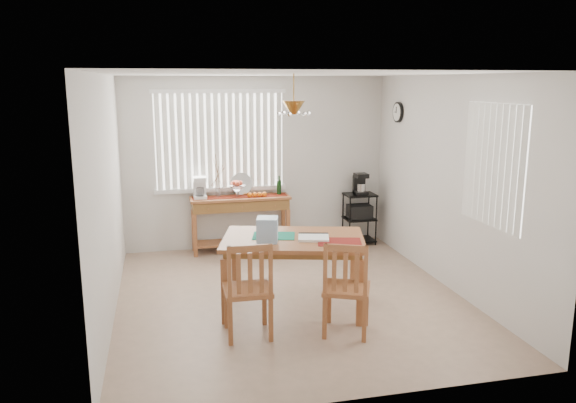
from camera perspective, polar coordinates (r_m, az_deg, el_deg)
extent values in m
cube|color=tan|center=(6.78, 0.22, -9.76)|extent=(4.00, 4.50, 0.01)
cube|color=silver|center=(8.63, -3.27, 3.97)|extent=(4.00, 0.10, 2.60)
cube|color=silver|center=(4.26, 7.35, -4.60)|extent=(4.00, 0.10, 2.60)
cube|color=silver|center=(6.27, -18.32, 0.28)|extent=(0.10, 4.50, 2.60)
cube|color=silver|center=(7.15, 16.44, 1.79)|extent=(0.10, 4.50, 2.60)
cube|color=white|center=(6.29, 0.25, 13.30)|extent=(4.00, 4.50, 0.10)
cube|color=white|center=(8.46, -6.93, 6.12)|extent=(1.90, 0.01, 1.40)
cube|color=white|center=(8.40, -13.04, 5.86)|extent=(0.07, 0.03, 1.40)
cube|color=white|center=(8.40, -12.32, 5.89)|extent=(0.07, 0.03, 1.40)
cube|color=white|center=(8.41, -11.60, 5.93)|extent=(0.07, 0.03, 1.40)
cube|color=white|center=(8.41, -10.87, 5.96)|extent=(0.07, 0.03, 1.40)
cube|color=white|center=(8.41, -10.15, 5.99)|extent=(0.07, 0.03, 1.40)
cube|color=white|center=(8.42, -9.43, 6.02)|extent=(0.07, 0.03, 1.40)
cube|color=white|center=(8.43, -8.71, 6.05)|extent=(0.07, 0.03, 1.40)
cube|color=white|center=(8.43, -7.99, 6.07)|extent=(0.07, 0.03, 1.40)
cube|color=white|center=(8.44, -7.28, 6.10)|extent=(0.07, 0.03, 1.40)
cube|color=white|center=(8.46, -6.56, 6.13)|extent=(0.07, 0.03, 1.40)
cube|color=white|center=(8.47, -5.85, 6.15)|extent=(0.07, 0.03, 1.40)
cube|color=white|center=(8.48, -5.14, 6.18)|extent=(0.07, 0.03, 1.40)
cube|color=white|center=(8.50, -4.43, 6.20)|extent=(0.07, 0.03, 1.40)
cube|color=white|center=(8.51, -3.72, 6.22)|extent=(0.07, 0.03, 1.40)
cube|color=white|center=(8.53, -3.02, 6.24)|extent=(0.07, 0.03, 1.40)
cube|color=white|center=(8.55, -2.32, 6.26)|extent=(0.07, 0.03, 1.40)
cube|color=white|center=(8.57, -1.62, 6.28)|extent=(0.07, 0.03, 1.40)
cube|color=white|center=(8.59, -0.93, 6.30)|extent=(0.07, 0.03, 1.40)
cube|color=white|center=(8.54, -6.78, 1.23)|extent=(1.98, 0.06, 0.06)
cube|color=white|center=(8.39, -7.04, 11.07)|extent=(1.98, 0.06, 0.06)
cube|color=white|center=(6.31, 20.17, 3.45)|extent=(0.01, 1.10, 1.30)
cube|color=white|center=(5.90, 22.69, 2.70)|extent=(0.03, 0.07, 1.30)
cube|color=white|center=(5.99, 22.08, 2.88)|extent=(0.03, 0.07, 1.30)
cube|color=white|center=(6.08, 21.49, 3.05)|extent=(0.03, 0.07, 1.30)
cube|color=white|center=(6.17, 20.92, 3.21)|extent=(0.03, 0.07, 1.30)
cube|color=white|center=(6.26, 20.37, 3.37)|extent=(0.03, 0.07, 1.30)
cube|color=white|center=(6.35, 19.83, 3.53)|extent=(0.03, 0.07, 1.30)
cube|color=white|center=(6.44, 19.30, 3.68)|extent=(0.03, 0.07, 1.30)
cube|color=white|center=(6.54, 18.80, 3.82)|extent=(0.03, 0.07, 1.30)
cube|color=white|center=(6.63, 18.30, 3.96)|extent=(0.03, 0.07, 1.30)
cube|color=white|center=(6.72, 17.82, 4.10)|extent=(0.03, 0.07, 1.30)
cylinder|color=black|center=(8.41, 11.12, 8.89)|extent=(0.04, 0.30, 0.30)
cylinder|color=white|center=(8.40, 10.97, 8.89)|extent=(0.01, 0.25, 0.25)
cylinder|color=olive|center=(5.97, 0.59, 11.25)|extent=(0.01, 0.01, 0.34)
cone|color=olive|center=(5.98, 0.58, 9.53)|extent=(0.24, 0.24, 0.14)
sphere|color=white|center=(6.02, 2.08, 8.97)|extent=(0.05, 0.05, 0.05)
sphere|color=white|center=(6.14, 1.01, 9.03)|extent=(0.05, 0.05, 0.05)
sphere|color=white|center=(6.10, -0.47, 9.02)|extent=(0.05, 0.05, 0.05)
sphere|color=white|center=(5.95, -0.93, 8.94)|extent=(0.05, 0.05, 0.05)
sphere|color=white|center=(5.83, 0.13, 8.87)|extent=(0.05, 0.05, 0.05)
sphere|color=white|center=(5.87, 1.67, 8.89)|extent=(0.05, 0.05, 0.05)
cube|color=#9F5E35|center=(8.40, -4.87, 0.36)|extent=(1.48, 0.42, 0.04)
cube|color=brown|center=(8.42, -4.86, -0.32)|extent=(1.43, 0.38, 0.15)
cube|color=#9F5E35|center=(8.29, -9.42, -3.44)|extent=(0.06, 0.06, 0.64)
cube|color=#9F5E35|center=(8.48, 0.00, -2.92)|extent=(0.06, 0.06, 0.64)
cube|color=#9F5E35|center=(8.60, -9.56, -2.88)|extent=(0.06, 0.06, 0.64)
cube|color=#9F5E35|center=(8.79, -0.47, -2.39)|extent=(0.06, 0.06, 0.64)
cube|color=#9F5E35|center=(8.56, -4.79, -4.08)|extent=(1.37, 0.36, 0.03)
cube|color=red|center=(8.58, -3.26, -3.60)|extent=(0.28, 0.20, 0.09)
cube|color=maroon|center=(8.39, -4.87, 0.50)|extent=(1.41, 0.23, 0.01)
cube|color=white|center=(8.33, -8.92, 0.45)|extent=(0.19, 0.22, 0.05)
cube|color=white|center=(8.38, -8.98, 1.33)|extent=(0.19, 0.07, 0.28)
cube|color=white|center=(8.26, -8.97, 2.25)|extent=(0.19, 0.20, 0.06)
cylinder|color=white|center=(8.29, -8.92, 0.98)|extent=(0.12, 0.12, 0.12)
cylinder|color=white|center=(8.36, -5.18, 0.76)|extent=(0.05, 0.05, 0.09)
cone|color=white|center=(8.35, -5.19, 1.35)|extent=(0.24, 0.24, 0.08)
sphere|color=red|center=(8.34, -4.88, 1.89)|extent=(0.07, 0.07, 0.07)
sphere|color=red|center=(8.38, -5.24, 1.94)|extent=(0.07, 0.07, 0.07)
sphere|color=red|center=(8.33, -5.51, 1.87)|extent=(0.07, 0.07, 0.07)
sphere|color=red|center=(8.29, -5.15, 1.83)|extent=(0.07, 0.07, 0.07)
sphere|color=orange|center=(8.34, -3.92, 0.67)|extent=(0.07, 0.07, 0.07)
sphere|color=orange|center=(8.35, -3.42, 0.70)|extent=(0.07, 0.07, 0.07)
sphere|color=orange|center=(8.36, -2.92, 0.72)|extent=(0.07, 0.07, 0.07)
sphere|color=orange|center=(8.37, -2.42, 0.74)|extent=(0.07, 0.07, 0.07)
cylinder|color=silver|center=(8.53, -4.75, 1.82)|extent=(0.33, 0.08, 0.33)
cylinder|color=white|center=(8.39, -7.12, 0.88)|extent=(0.07, 0.07, 0.13)
cylinder|color=#4C3823|center=(8.34, -7.17, 2.72)|extent=(0.08, 0.04, 0.41)
cylinder|color=#4C3823|center=(8.34, -7.17, 2.88)|extent=(0.13, 0.06, 0.45)
cylinder|color=#4C3823|center=(8.35, -7.16, 2.56)|extent=(0.16, 0.07, 0.34)
cylinder|color=#4C3823|center=(8.33, -7.18, 3.04)|extent=(0.05, 0.03, 0.51)
cylinder|color=#4C3823|center=(8.35, -7.16, 2.50)|extent=(0.20, 0.09, 0.29)
cylinder|color=black|center=(8.52, -0.92, 1.43)|extent=(0.07, 0.07, 0.21)
cylinder|color=black|center=(8.50, -0.92, 2.38)|extent=(0.03, 0.03, 0.07)
cylinder|color=black|center=(8.70, 6.30, -2.07)|extent=(0.02, 0.02, 0.80)
cylinder|color=black|center=(8.85, 8.94, -1.91)|extent=(0.02, 0.02, 0.80)
cylinder|color=black|center=(9.01, 5.59, -1.56)|extent=(0.02, 0.02, 0.80)
cylinder|color=black|center=(9.15, 8.16, -1.41)|extent=(0.02, 0.02, 0.80)
cube|color=black|center=(8.84, 7.32, 0.69)|extent=(0.47, 0.38, 0.03)
cube|color=black|center=(8.92, 7.25, -1.73)|extent=(0.47, 0.38, 0.02)
cube|color=black|center=(9.01, 7.20, -3.85)|extent=(0.47, 0.38, 0.02)
cube|color=black|center=(8.90, 7.27, -1.01)|extent=(0.36, 0.28, 0.21)
cube|color=black|center=(8.82, 7.37, 0.91)|extent=(0.19, 0.23, 0.05)
cube|color=black|center=(8.86, 7.22, 1.74)|extent=(0.19, 0.08, 0.28)
cube|color=black|center=(8.77, 7.42, 2.65)|extent=(0.19, 0.21, 0.07)
cylinder|color=silver|center=(8.79, 7.40, 1.44)|extent=(0.12, 0.12, 0.12)
cube|color=#9F5E35|center=(6.21, 0.56, -3.88)|extent=(1.75, 1.36, 0.04)
cube|color=brown|center=(6.23, 0.55, -4.37)|extent=(1.62, 1.22, 0.07)
cube|color=#9F5E35|center=(6.00, -6.40, -9.05)|extent=(0.09, 0.09, 0.72)
cube|color=#9F5E35|center=(5.97, 7.35, -9.19)|extent=(0.09, 0.09, 0.72)
cube|color=#9F5E35|center=(6.81, -5.38, -6.44)|extent=(0.09, 0.09, 0.72)
cube|color=#9F5E35|center=(6.78, 6.66, -6.55)|extent=(0.09, 0.09, 0.72)
cube|color=#167E61|center=(6.27, -1.46, -3.50)|extent=(0.53, 0.44, 0.01)
cube|color=maroon|center=(6.06, 5.25, -4.11)|extent=(0.53, 0.44, 0.01)
cube|color=white|center=(6.15, 2.61, -3.72)|extent=(0.39, 0.34, 0.03)
cube|color=black|center=(6.29, 2.59, -3.34)|extent=(0.33, 0.12, 0.03)
cube|color=#98BADD|center=(6.02, -2.11, -2.87)|extent=(0.27, 0.27, 0.27)
cube|color=#9F5E35|center=(5.69, -4.12, -8.97)|extent=(0.48, 0.48, 0.04)
cube|color=#9F5E35|center=(5.99, -2.42, -10.39)|extent=(0.05, 0.05, 0.45)
cube|color=#9F5E35|center=(5.95, -6.27, -10.64)|extent=(0.05, 0.05, 0.45)
cube|color=#9F5E35|center=(5.63, -1.76, -11.92)|extent=(0.05, 0.05, 0.45)
cube|color=#9F5E35|center=(5.58, -5.88, -12.19)|extent=(0.05, 0.05, 0.45)
cube|color=#9F5E35|center=(5.43, -1.78, -6.90)|extent=(0.04, 0.04, 0.51)
cube|color=#9F5E35|center=(5.38, -5.99, -7.14)|extent=(0.04, 0.04, 0.51)
cube|color=#9F5E35|center=(5.33, -3.91, -4.78)|extent=(0.42, 0.04, 0.07)
cube|color=#9F5E35|center=(5.42, -2.70, -7.21)|extent=(0.04, 0.02, 0.41)
cube|color=#9F5E35|center=(5.41, -3.87, -7.28)|extent=(0.04, 0.02, 0.41)
cube|color=#9F5E35|center=(5.40, -5.04, -7.34)|extent=(0.04, 0.02, 0.41)
cube|color=#9F5E35|center=(5.76, 5.98, -8.81)|extent=(0.60, 0.60, 0.04)
cube|color=#9F5E35|center=(6.02, 7.98, -10.42)|extent=(0.06, 0.06, 0.45)
cube|color=#9F5E35|center=(6.05, 4.22, -10.22)|extent=(0.06, 0.06, 0.45)
cube|color=#9F5E35|center=(5.66, 7.77, -11.92)|extent=(0.06, 0.06, 0.45)
cube|color=#9F5E35|center=(5.69, 3.75, -11.70)|extent=(0.06, 0.06, 0.45)
cube|color=#9F5E35|center=(5.47, 7.92, -7.01)|extent=(0.05, 0.05, 0.50)
cube|color=#9F5E35|center=(5.50, 3.81, -6.81)|extent=(0.05, 0.05, 0.50)
cube|color=#9F5E35|center=(5.41, 5.91, -4.73)|extent=(0.39, 0.20, 0.07)
cube|color=#9F5E35|center=(5.48, 7.00, -7.21)|extent=(0.05, 0.04, 0.40)
cube|color=#9F5E35|center=(5.49, 5.85, -7.16)|extent=(0.05, 0.04, 0.40)
cube|color=#9F5E35|center=(5.49, 4.71, -7.10)|extent=(0.05, 0.04, 0.40)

